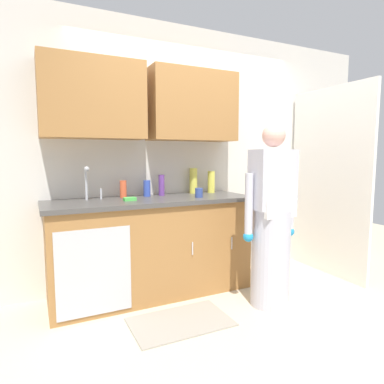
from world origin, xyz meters
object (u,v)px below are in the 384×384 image
at_px(cup_by_sink, 199,193).
at_px(sponge, 130,199).
at_px(bottle_cleaner_spray, 211,182).
at_px(bottle_water_tall, 147,188).
at_px(bottle_dish_liquid, 162,185).
at_px(bottle_water_short, 193,181).
at_px(person_at_sink, 271,230).
at_px(sink, 94,203).
at_px(bottle_soap, 123,189).

distance_m(cup_by_sink, sponge, 0.68).
height_order(bottle_cleaner_spray, bottle_water_tall, bottle_cleaner_spray).
height_order(bottle_dish_liquid, bottle_water_short, bottle_water_short).
distance_m(bottle_water_tall, cup_by_sink, 0.53).
relative_size(person_at_sink, bottle_water_short, 5.96).
height_order(cup_by_sink, sponge, cup_by_sink).
relative_size(sink, person_at_sink, 0.31).
bearing_deg(bottle_water_tall, cup_by_sink, -34.15).
relative_size(person_at_sink, sponge, 14.73).
height_order(person_at_sink, bottle_water_tall, person_at_sink).
bearing_deg(bottle_cleaner_spray, person_at_sink, -81.82).
bearing_deg(bottle_cleaner_spray, sponge, -166.57).
bearing_deg(bottle_soap, bottle_water_tall, 0.51).
xyz_separation_m(sink, cup_by_sink, (0.98, -0.13, 0.06)).
distance_m(person_at_sink, bottle_cleaner_spray, 0.96).
bearing_deg(bottle_dish_liquid, sink, -166.85).
distance_m(sink, person_at_sink, 1.59).
bearing_deg(sink, bottle_dish_liquid, 13.15).
relative_size(bottle_soap, sponge, 1.53).
xyz_separation_m(sink, bottle_soap, (0.31, 0.16, 0.10)).
xyz_separation_m(bottle_dish_liquid, bottle_water_tall, (-0.15, 0.00, -0.03)).
distance_m(sink, sponge, 0.32).
bearing_deg(person_at_sink, sink, 153.41).
xyz_separation_m(person_at_sink, sponge, (-1.10, 0.64, 0.26)).
xyz_separation_m(bottle_soap, bottle_water_tall, (0.24, 0.00, -0.00)).
height_order(person_at_sink, sponge, person_at_sink).
xyz_separation_m(bottle_water_short, cup_by_sink, (-0.10, -0.34, -0.09)).
distance_m(bottle_dish_liquid, cup_by_sink, 0.41).
bearing_deg(bottle_water_tall, bottle_soap, -179.49).
distance_m(person_at_sink, bottle_water_tall, 1.27).
bearing_deg(sponge, sink, 168.18).
height_order(bottle_cleaner_spray, sponge, bottle_cleaner_spray).
height_order(bottle_water_short, sponge, bottle_water_short).
relative_size(bottle_water_tall, bottle_water_short, 0.59).
relative_size(sink, bottle_water_tall, 3.10).
bearing_deg(person_at_sink, bottle_dish_liquid, 129.11).
distance_m(bottle_soap, sponge, 0.24).
bearing_deg(bottle_water_tall, sponge, -135.88).
height_order(person_at_sink, bottle_cleaner_spray, person_at_sink).
relative_size(person_at_sink, bottle_water_tall, 10.04).
distance_m(sink, bottle_water_short, 1.12).
bearing_deg(bottle_soap, sink, -151.80).
bearing_deg(cup_by_sink, sink, 172.58).
bearing_deg(sponge, cup_by_sink, -5.37).
distance_m(bottle_water_short, cup_by_sink, 0.36).
bearing_deg(bottle_cleaner_spray, sink, -172.53).
bearing_deg(sponge, bottle_dish_liquid, 30.14).
bearing_deg(cup_by_sink, person_at_sink, -53.52).
bearing_deg(person_at_sink, bottle_soap, 141.69).
bearing_deg(cup_by_sink, bottle_dish_liquid, 133.79).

